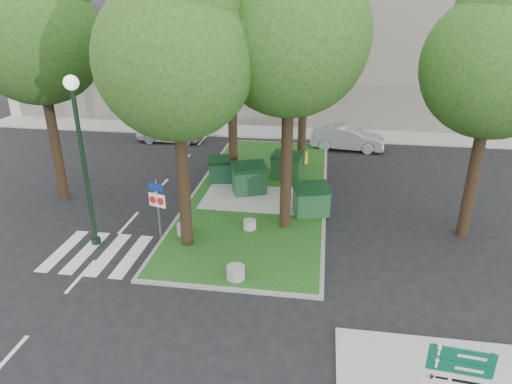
% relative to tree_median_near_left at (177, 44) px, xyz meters
% --- Properties ---
extents(ground, '(120.00, 120.00, 0.00)m').
position_rel_tree_median_near_left_xyz_m(ground, '(1.41, -2.56, -7.32)').
color(ground, black).
rests_on(ground, ground).
extents(median_island, '(6.00, 16.00, 0.12)m').
position_rel_tree_median_near_left_xyz_m(median_island, '(1.91, 5.44, -7.26)').
color(median_island, '#153F12').
rests_on(median_island, ground).
extents(median_kerb, '(6.30, 16.30, 0.10)m').
position_rel_tree_median_near_left_xyz_m(median_kerb, '(1.91, 5.44, -7.27)').
color(median_kerb, gray).
rests_on(median_kerb, ground).
extents(building_sidewalk, '(42.00, 3.00, 0.12)m').
position_rel_tree_median_near_left_xyz_m(building_sidewalk, '(1.41, 15.94, -7.26)').
color(building_sidewalk, '#999993').
rests_on(building_sidewalk, ground).
extents(zebra_crossing, '(5.00, 3.00, 0.01)m').
position_rel_tree_median_near_left_xyz_m(zebra_crossing, '(-2.34, -1.06, -7.31)').
color(zebra_crossing, silver).
rests_on(zebra_crossing, ground).
extents(apartment_building, '(41.00, 12.00, 16.00)m').
position_rel_tree_median_near_left_xyz_m(apartment_building, '(1.41, 23.44, 0.68)').
color(apartment_building, '#C0A890').
rests_on(apartment_building, ground).
extents(tree_median_near_left, '(5.20, 5.20, 10.53)m').
position_rel_tree_median_near_left_xyz_m(tree_median_near_left, '(0.00, 0.00, 0.00)').
color(tree_median_near_left, black).
rests_on(tree_median_near_left, ground).
extents(tree_median_near_right, '(5.60, 5.60, 11.46)m').
position_rel_tree_median_near_left_xyz_m(tree_median_near_right, '(3.50, 2.00, 0.67)').
color(tree_median_near_right, black).
rests_on(tree_median_near_right, ground).
extents(tree_median_mid, '(4.80, 4.80, 9.99)m').
position_rel_tree_median_near_left_xyz_m(tree_median_mid, '(0.50, 6.50, -0.34)').
color(tree_median_mid, black).
rests_on(tree_median_mid, ground).
extents(tree_median_far, '(5.80, 5.80, 11.93)m').
position_rel_tree_median_near_left_xyz_m(tree_median_far, '(3.70, 9.50, 1.00)').
color(tree_median_far, black).
rests_on(tree_median_far, ground).
extents(tree_street_left, '(5.40, 5.40, 11.00)m').
position_rel_tree_median_near_left_xyz_m(tree_street_left, '(-7.00, 3.50, 0.33)').
color(tree_street_left, black).
rests_on(tree_street_left, ground).
extents(tree_street_right, '(5.00, 5.00, 10.06)m').
position_rel_tree_median_near_left_xyz_m(tree_street_right, '(10.50, 2.50, -0.33)').
color(tree_street_right, black).
rests_on(tree_street_right, ground).
extents(dumpster_a, '(1.56, 1.28, 1.26)m').
position_rel_tree_median_near_left_xyz_m(dumpster_a, '(-0.17, 6.39, -6.59)').
color(dumpster_a, '#103D24').
rests_on(dumpster_a, median_island).
extents(dumpster_b, '(1.86, 1.59, 1.46)m').
position_rel_tree_median_near_left_xyz_m(dumpster_b, '(1.43, 5.10, -6.50)').
color(dumpster_b, '#10381E').
rests_on(dumpster_b, median_island).
extents(dumpster_c, '(1.66, 1.31, 1.38)m').
position_rel_tree_median_near_left_xyz_m(dumpster_c, '(3.03, 7.22, -6.53)').
color(dumpster_c, black).
rests_on(dumpster_c, median_island).
extents(dumpster_d, '(1.70, 1.42, 1.36)m').
position_rel_tree_median_near_left_xyz_m(dumpster_d, '(4.41, 3.21, -6.54)').
color(dumpster_d, '#14411E').
rests_on(dumpster_d, median_island).
extents(bollard_left, '(0.59, 0.59, 0.42)m').
position_rel_tree_median_near_left_xyz_m(bollard_left, '(-0.41, 0.65, -6.99)').
color(bollard_left, gray).
rests_on(bollard_left, median_island).
extents(bollard_right, '(0.61, 0.61, 0.43)m').
position_rel_tree_median_near_left_xyz_m(bollard_right, '(2.16, -2.06, -6.98)').
color(bollard_right, gray).
rests_on(bollard_right, median_island).
extents(bollard_mid, '(0.52, 0.52, 0.37)m').
position_rel_tree_median_near_left_xyz_m(bollard_mid, '(2.05, 1.46, -7.01)').
color(bollard_mid, '#9F9E99').
rests_on(bollard_mid, median_island).
extents(litter_bin, '(0.38, 0.38, 0.67)m').
position_rel_tree_median_near_left_xyz_m(litter_bin, '(3.79, 9.61, -6.86)').
color(litter_bin, '#BAC116').
rests_on(litter_bin, median_island).
extents(street_lamp, '(0.51, 0.51, 6.34)m').
position_rel_tree_median_near_left_xyz_m(street_lamp, '(-3.61, -0.39, -3.33)').
color(street_lamp, black).
rests_on(street_lamp, ground).
extents(traffic_sign_pole, '(0.71, 0.25, 2.43)m').
position_rel_tree_median_near_left_xyz_m(traffic_sign_pole, '(-1.32, 0.44, -5.76)').
color(traffic_sign_pole, slate).
rests_on(traffic_sign_pole, ground).
extents(directional_sign, '(1.22, 0.19, 2.44)m').
position_rel_tree_median_near_left_xyz_m(directional_sign, '(7.61, -7.29, -5.57)').
color(directional_sign, slate).
rests_on(directional_sign, sidewalk_corner).
extents(car_white, '(4.20, 1.73, 1.42)m').
position_rel_tree_median_near_left_xyz_m(car_white, '(-5.11, 12.94, -6.60)').
color(car_white, silver).
rests_on(car_white, ground).
extents(car_silver, '(4.52, 1.95, 1.45)m').
position_rel_tree_median_near_left_xyz_m(car_silver, '(6.24, 12.94, -6.59)').
color(car_silver, '#9A9CA2').
rests_on(car_silver, ground).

